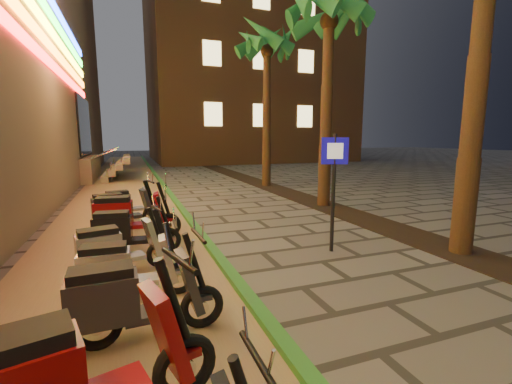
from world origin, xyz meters
name	(u,v)px	position (x,y,z in m)	size (l,w,h in m)	color
ground	(380,353)	(0.00, 0.00, 0.00)	(120.00, 120.00, 0.00)	#474442
parking_strip	(123,202)	(-2.60, 10.00, 0.01)	(3.40, 60.00, 0.01)	#8C7251
green_curb	(173,197)	(-0.90, 10.00, 0.05)	(0.18, 60.00, 0.10)	#2A6D29
planting_strip	(362,218)	(3.60, 5.00, 0.01)	(1.20, 40.00, 0.02)	black
apartment_block	(242,34)	(9.00, 32.00, 12.50)	(18.00, 16.06, 25.00)	brown
palm_c	(329,20)	(3.60, 7.00, 5.73)	(2.97, 3.02, 6.91)	#472D19
palm_d	(267,51)	(3.60, 12.00, 5.94)	(2.97, 3.02, 7.16)	#472D19
pedestrian_sign	(334,176)	(1.30, 2.95, 1.48)	(0.47, 0.22, 2.28)	black
scooter_4	(66,380)	(-2.82, -0.14, 0.56)	(1.83, 0.92, 1.29)	black
scooter_5	(129,299)	(-2.41, 1.09, 0.51)	(1.66, 0.58, 1.17)	black
scooter_6	(123,269)	(-2.48, 2.14, 0.46)	(1.51, 0.53, 1.06)	black
scooter_7	(115,248)	(-2.62, 3.10, 0.47)	(1.52, 0.72, 1.07)	black
scooter_8	(126,231)	(-2.45, 4.08, 0.48)	(1.59, 0.60, 1.11)	black
scooter_9	(127,216)	(-2.43, 5.12, 0.55)	(1.79, 0.67, 1.26)	black
scooter_10	(120,209)	(-2.60, 6.12, 0.51)	(1.65, 0.78, 1.16)	black
scooter_11	(127,203)	(-2.45, 7.20, 0.45)	(1.48, 0.66, 1.04)	black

